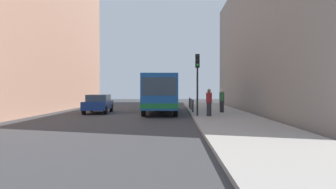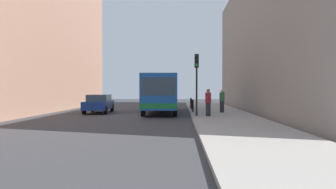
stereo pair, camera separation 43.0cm
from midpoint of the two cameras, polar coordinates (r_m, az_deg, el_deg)
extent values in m
plane|color=#38383A|center=(23.36, -4.36, -3.77)|extent=(80.00, 80.00, 0.00)
cube|color=#9E9991|center=(23.46, 8.91, -3.58)|extent=(4.40, 40.00, 0.15)
cube|color=#936B56|center=(31.20, -25.75, 13.37)|extent=(7.00, 32.00, 17.36)
cube|color=gray|center=(28.99, 20.03, 9.02)|extent=(7.00, 32.00, 12.04)
cube|color=#19519E|center=(26.79, -1.86, 0.58)|extent=(2.88, 11.08, 2.50)
cube|color=#197238|center=(26.81, -1.86, -1.45)|extent=(2.90, 11.10, 0.36)
cube|color=#2D3D4C|center=(21.31, -2.13, 1.43)|extent=(2.26, 0.14, 1.20)
cube|color=#2D3D4C|center=(27.29, -1.84, 1.32)|extent=(2.85, 9.48, 1.00)
cylinder|color=black|center=(22.94, 0.79, -2.60)|extent=(0.31, 1.01, 1.00)
cylinder|color=black|center=(22.98, -4.85, -2.60)|extent=(0.31, 1.01, 1.00)
cylinder|color=black|center=(30.72, 0.39, -1.71)|extent=(0.31, 1.01, 1.00)
cylinder|color=black|center=(30.76, -3.83, -1.70)|extent=(0.31, 1.01, 1.00)
cube|color=navy|center=(26.73, -12.59, -1.82)|extent=(2.00, 4.48, 0.64)
cube|color=#2D3D4C|center=(26.86, -12.53, -0.57)|extent=(1.71, 2.54, 0.52)
cylinder|color=black|center=(25.13, -11.41, -2.72)|extent=(0.25, 0.65, 0.64)
cylinder|color=black|center=(25.46, -15.05, -2.69)|extent=(0.25, 0.65, 0.64)
cylinder|color=black|center=(28.08, -10.36, -2.34)|extent=(0.25, 0.65, 0.64)
cylinder|color=black|center=(28.38, -13.63, -2.31)|extent=(0.25, 0.65, 0.64)
cylinder|color=black|center=(21.68, 4.61, 0.49)|extent=(0.12, 0.12, 3.20)
cube|color=black|center=(21.76, 4.62, 5.90)|extent=(0.28, 0.24, 0.90)
sphere|color=black|center=(21.66, 4.64, 6.67)|extent=(0.16, 0.16, 0.16)
sphere|color=black|center=(21.63, 4.64, 5.93)|extent=(0.16, 0.16, 0.16)
sphere|color=green|center=(21.61, 4.64, 5.19)|extent=(0.16, 0.16, 0.16)
cylinder|color=black|center=(25.21, 3.91, -2.00)|extent=(0.11, 0.11, 0.95)
cylinder|color=black|center=(28.09, 3.63, -1.70)|extent=(0.11, 0.11, 0.95)
cylinder|color=black|center=(30.98, 3.40, -1.45)|extent=(0.11, 0.11, 0.95)
cylinder|color=#26262D|center=(21.48, 6.64, -2.62)|extent=(0.32, 0.32, 0.88)
cylinder|color=maroon|center=(21.44, 6.64, -0.55)|extent=(0.38, 0.38, 0.67)
sphere|color=#8C6647|center=(21.44, 6.64, 0.68)|extent=(0.24, 0.24, 0.24)
cylinder|color=#26262D|center=(25.10, 8.94, -2.12)|extent=(0.32, 0.32, 0.86)
cylinder|color=#336B3F|center=(25.07, 8.94, -0.38)|extent=(0.38, 0.38, 0.66)
sphere|color=beige|center=(25.06, 8.94, 0.64)|extent=(0.24, 0.24, 0.24)
camera|label=1|loc=(0.21, -90.50, -0.01)|focal=34.72mm
camera|label=2|loc=(0.21, 89.50, 0.01)|focal=34.72mm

